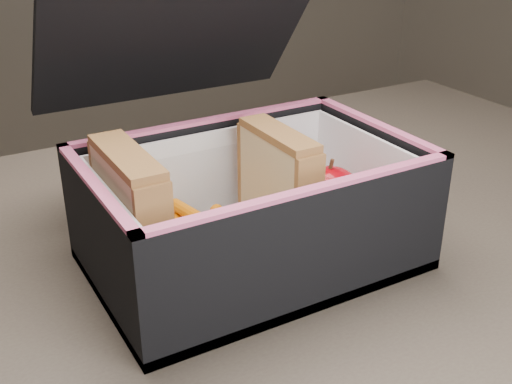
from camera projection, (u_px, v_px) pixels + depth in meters
kitchen_table at (240, 357)px, 0.61m from camera, size 1.20×0.80×0.75m
lunch_bag at (249, 200)px, 0.57m from camera, size 0.28×0.30×0.25m
plastic_tub at (210, 222)px, 0.55m from camera, size 0.19×0.13×0.08m
sandwich_left at (132, 218)px, 0.51m from camera, size 0.03×0.10×0.11m
sandwich_right at (278, 186)px, 0.58m from camera, size 0.03×0.10×0.11m
carrot_sticks at (207, 237)px, 0.57m from camera, size 0.05×0.15×0.03m
paper_napkin at (321, 227)px, 0.62m from camera, size 0.11×0.11×0.01m
red_apple at (329, 197)px, 0.60m from camera, size 0.08×0.08×0.07m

